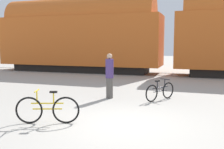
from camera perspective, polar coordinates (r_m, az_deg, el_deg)
ground_plane at (r=7.25m, az=1.55°, el=-10.70°), size 80.00×80.00×0.00m
freight_train at (r=18.69m, az=12.26°, el=9.01°), size 26.13×2.96×5.60m
rail_near at (r=18.09m, az=11.79°, el=-0.25°), size 38.13×0.07×0.01m
rail_far at (r=19.51m, az=12.26°, el=0.24°), size 38.13×0.07×0.01m
bicycle_black at (r=10.27m, az=10.44°, el=-3.60°), size 0.90×1.40×0.81m
bicycle_yellow at (r=7.39m, az=-13.88°, el=-7.40°), size 1.66×0.62×0.93m
person_in_purple at (r=10.39m, az=-0.54°, el=-0.25°), size 0.32×0.32×1.79m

